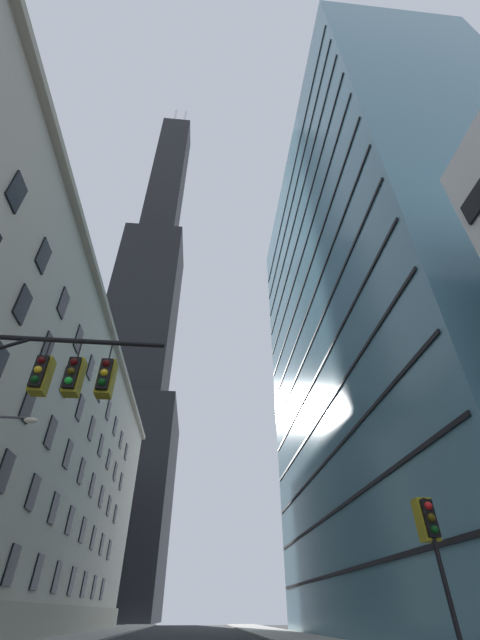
{
  "coord_description": "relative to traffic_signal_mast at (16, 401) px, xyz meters",
  "views": [
    {
      "loc": [
        0.47,
        -6.65,
        1.57
      ],
      "look_at": [
        2.94,
        19.89,
        21.52
      ],
      "focal_mm": 22.09,
      "sensor_mm": 36.0,
      "label": 1
    }
  ],
  "objects": [
    {
      "name": "dark_skyscraper",
      "position": [
        -17.23,
        94.74,
        59.91
      ],
      "size": [
        28.62,
        28.62,
        218.17
      ],
      "color": "black",
      "rests_on": "ground"
    },
    {
      "name": "glass_office_midrise",
      "position": [
        24.0,
        24.6,
        23.49
      ],
      "size": [
        17.47,
        41.84,
        58.74
      ],
      "color": "teal",
      "rests_on": "ground"
    },
    {
      "name": "traffic_signal_mast",
      "position": [
        0.0,
        0.0,
        0.0
      ],
      "size": [
        6.34,
        0.63,
        7.84
      ],
      "color": "black",
      "rests_on": "sidewalk_left"
    },
    {
      "name": "traffic_light_near_right",
      "position": [
        10.81,
        1.34,
        -2.55
      ],
      "size": [
        0.4,
        0.63,
        3.96
      ],
      "color": "black",
      "rests_on": "sidewalk_right"
    }
  ]
}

